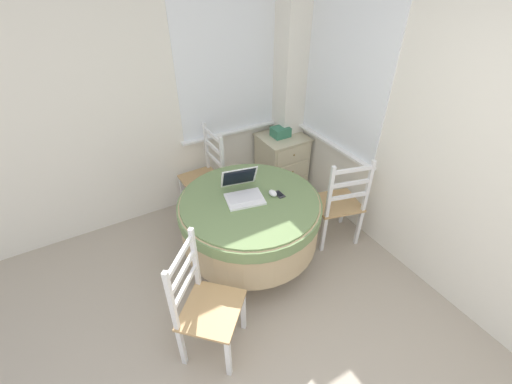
{
  "coord_description": "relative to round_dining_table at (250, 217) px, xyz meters",
  "views": [
    {
      "loc": [
        -0.5,
        -0.55,
        2.48
      ],
      "look_at": [
        0.76,
        1.64,
        0.66
      ],
      "focal_mm": 24.0,
      "sensor_mm": 36.0,
      "label": 1
    }
  ],
  "objects": [
    {
      "name": "cell_phone",
      "position": [
        0.26,
        -0.07,
        0.2
      ],
      "size": [
        0.06,
        0.11,
        0.01
      ],
      "color": "#2D2D33",
      "rests_on": "round_dining_table"
    },
    {
      "name": "dining_chair_camera_near",
      "position": [
        -0.69,
        -0.6,
        -0.07
      ],
      "size": [
        0.58,
        0.58,
        0.98
      ],
      "color": "tan",
      "rests_on": "ground_plane"
    },
    {
      "name": "round_dining_table",
      "position": [
        0.0,
        0.0,
        0.0
      ],
      "size": [
        1.24,
        1.24,
        0.72
      ],
      "color": "#4C3D2D",
      "rests_on": "ground_plane"
    },
    {
      "name": "dining_chair_near_back_window",
      "position": [
        -0.04,
        0.91,
        -0.07
      ],
      "size": [
        0.41,
        0.44,
        0.98
      ],
      "color": "tan",
      "rests_on": "ground_plane"
    },
    {
      "name": "corner_room_shell",
      "position": [
        0.41,
        0.18,
        0.75
      ],
      "size": [
        4.11,
        4.54,
        2.55
      ],
      "color": "white",
      "rests_on": "ground_plane"
    },
    {
      "name": "storage_box",
      "position": [
        0.93,
        0.94,
        0.21
      ],
      "size": [
        0.2,
        0.16,
        0.11
      ],
      "color": "#387A5B",
      "rests_on": "corner_cabinet"
    },
    {
      "name": "laptop",
      "position": [
        -0.02,
        0.08,
        0.24
      ],
      "size": [
        0.38,
        0.4,
        0.24
      ],
      "color": "white",
      "rests_on": "round_dining_table"
    },
    {
      "name": "computer_mouse",
      "position": [
        0.2,
        -0.04,
        0.22
      ],
      "size": [
        0.06,
        0.09,
        0.05
      ],
      "color": "white",
      "rests_on": "round_dining_table"
    },
    {
      "name": "dining_chair_near_right_window",
      "position": [
        0.89,
        -0.18,
        -0.07
      ],
      "size": [
        0.52,
        0.49,
        0.98
      ],
      "color": "tan",
      "rests_on": "ground_plane"
    },
    {
      "name": "corner_cabinet",
      "position": [
        0.95,
        0.92,
        -0.19
      ],
      "size": [
        0.52,
        0.5,
        0.68
      ],
      "color": "beige",
      "rests_on": "ground_plane"
    }
  ]
}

